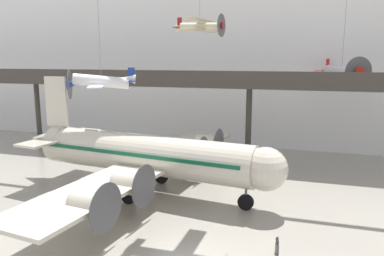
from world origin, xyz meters
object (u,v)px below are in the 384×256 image
info_sign_pedestal (277,247)px  suspended_plane_silver_racer (341,72)px  airliner_silver_main (142,154)px  suspended_plane_cream_biplane (200,27)px  suspended_plane_white_twin (101,82)px

info_sign_pedestal → suspended_plane_silver_racer: bearing=60.9°
airliner_silver_main → suspended_plane_silver_racer: suspended_plane_silver_racer is taller
airliner_silver_main → info_sign_pedestal: 15.24m
suspended_plane_cream_biplane → info_sign_pedestal: 26.21m
info_sign_pedestal → suspended_plane_white_twin: bearing=134.8°
suspended_plane_cream_biplane → airliner_silver_main: bearing=-94.0°
suspended_plane_white_twin → suspended_plane_silver_racer: size_ratio=1.07×
airliner_silver_main → suspended_plane_white_twin: bearing=170.7°
suspended_plane_white_twin → suspended_plane_cream_biplane: 13.11m
airliner_silver_main → suspended_plane_cream_biplane: size_ratio=4.26×
suspended_plane_white_twin → suspended_plane_cream_biplane: suspended_plane_cream_biplane is taller
airliner_silver_main → suspended_plane_cream_biplane: bearing=85.4°
airliner_silver_main → suspended_plane_white_twin: suspended_plane_white_twin is taller
suspended_plane_cream_biplane → suspended_plane_silver_racer: bearing=29.5°
suspended_plane_silver_racer → info_sign_pedestal: bearing=-37.9°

